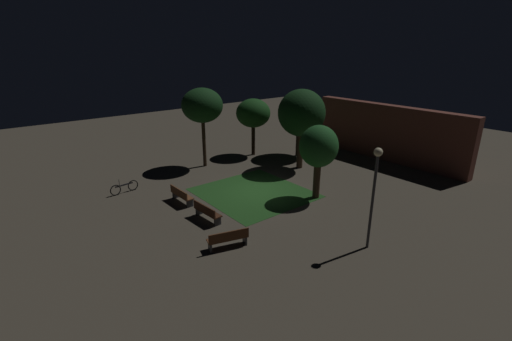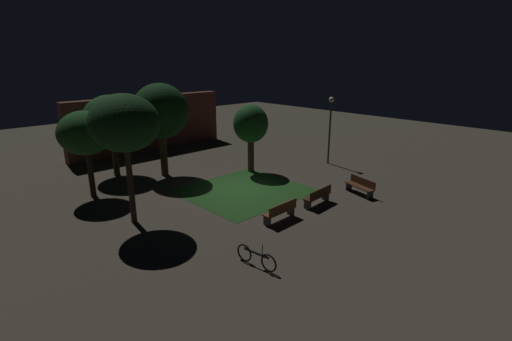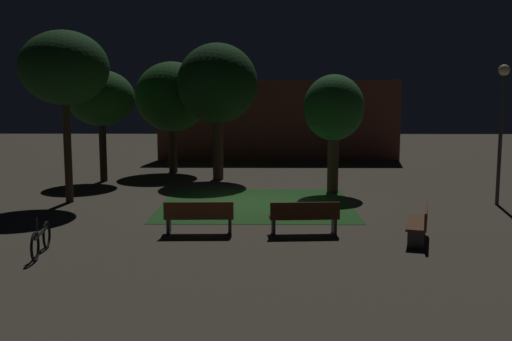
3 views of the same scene
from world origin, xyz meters
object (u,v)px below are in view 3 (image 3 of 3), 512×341
Objects in this scene: tree_left_canopy at (334,109)px; tree_tall_center at (64,69)px; bicycle at (41,240)px; bench_corner at (304,216)px; tree_back_left at (217,84)px; bench_lawn_edge at (199,216)px; lamp_post_near_wall at (502,110)px; bench_path_side at (420,222)px; tree_lawn_side at (101,99)px; tree_near_wall at (172,97)px.

tree_left_canopy is 9.33m from tree_tall_center.
tree_left_canopy is at bearing 47.97° from bicycle.
bench_corner is at bearing -102.81° from tree_left_canopy.
bench_lawn_edge is at bearing -88.76° from tree_back_left.
tree_tall_center is at bearing 178.94° from lamp_post_near_wall.
bicycle is (-8.98, -1.35, -0.14)m from bench_path_side.
bench_lawn_edge is 3.95m from bicycle.
tree_left_canopy is at bearing 77.19° from bench_corner.
bench_lawn_edge is at bearing -180.00° from bench_corner.
tree_back_left is 1.25× the size of tree_lawn_side.
tree_left_canopy reaches higher than bench_corner.
tree_lawn_side reaches higher than bench_lawn_edge.
tree_lawn_side is at bearing 118.36° from bench_lawn_edge.
tree_back_left is 10.98m from lamp_post_near_wall.
tree_tall_center is at bearing 154.03° from bench_path_side.
bench_lawn_edge is 7.60m from tree_tall_center.
tree_left_canopy is 8.34m from tree_near_wall.
tree_lawn_side reaches higher than bicycle.
tree_tall_center reaches higher than tree_back_left.
tree_near_wall is at bearing 113.85° from bench_corner.
bench_corner is at bearing -49.79° from tree_lawn_side.
tree_back_left is at bearing 150.43° from lamp_post_near_wall.
tree_near_wall is (2.41, 7.16, -1.04)m from tree_tall_center.
lamp_post_near_wall reaches higher than tree_left_canopy.
tree_back_left is 1.24× the size of lamp_post_near_wall.
bicycle is at bearing -82.59° from tree_lawn_side.
bench_path_side is at bearing -12.63° from bench_corner.
bench_corner is 10.58m from tree_back_left.
bench_corner is 0.37× the size of tree_near_wall.
bench_path_side is 14.85m from tree_near_wall.
tree_lawn_side is (-9.04, 2.50, 0.33)m from tree_left_canopy.
bench_lawn_edge is at bearing 30.24° from bicycle.
tree_back_left reaches higher than tree_left_canopy.
bench_path_side is 14.44m from tree_lawn_side.
bench_path_side is at bearing -56.92° from tree_near_wall.
tree_lawn_side is 0.99× the size of lamp_post_near_wall.
tree_left_canopy is 11.68m from bicycle.
bench_lawn_edge is 0.32× the size of tree_back_left.
bench_path_side is (5.57, -0.64, 0.00)m from bench_lawn_edge.
bench_path_side is 12.21m from tree_back_left.
tree_back_left reaches higher than bench_lawn_edge.
tree_lawn_side is (-0.04, 4.54, -1.05)m from tree_tall_center.
tree_left_canopy is 0.95× the size of tree_lawn_side.
bicycle is (-6.15, -1.99, -0.14)m from bench_corner.
bicycle is at bearing -105.51° from tree_back_left.
tree_left_canopy is 0.94× the size of lamp_post_near_wall.
tree_tall_center is at bearing -167.19° from tree_left_canopy.
bench_lawn_edge is 0.40× the size of lamp_post_near_wall.
bench_lawn_edge is 12.16m from tree_near_wall.
bench_path_side is 1.06× the size of bicycle.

